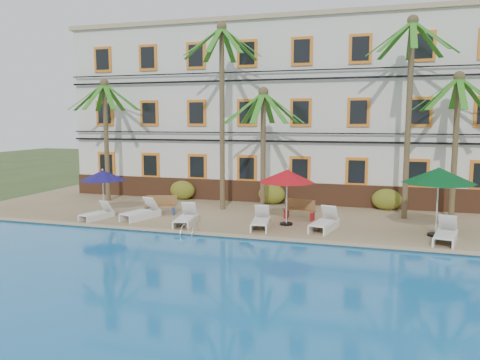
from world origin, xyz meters
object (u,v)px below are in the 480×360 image
(umbrella_blue, at_px, (103,176))
(lounger_c, at_px, (186,218))
(lounger_a, at_px, (97,213))
(bench_left, at_px, (160,205))
(palm_c, at_px, (263,132))
(palm_a, at_px, (106,122))
(bench_right, at_px, (300,209))
(palm_b, at_px, (222,93))
(lounger_b, at_px, (141,212))
(umbrella_red, at_px, (287,176))
(umbrella_green, at_px, (439,176))
(lounger_d, at_px, (261,221))
(lounger_f, at_px, (446,234))
(pool_ladder, at_px, (189,234))
(palm_d, at_px, (410,93))
(lounger_e, at_px, (325,222))
(palm_e, at_px, (456,124))

(umbrella_blue, bearing_deg, lounger_c, -12.67)
(lounger_a, distance_m, bench_left, 2.97)
(palm_c, distance_m, lounger_a, 8.77)
(palm_a, bearing_deg, bench_right, -9.55)
(palm_b, height_order, lounger_b, palm_b)
(lounger_a, bearing_deg, palm_b, 39.45)
(bench_right, bearing_deg, lounger_b, -163.94)
(palm_a, xyz_separation_m, umbrella_red, (11.03, -3.29, -2.31))
(umbrella_green, distance_m, lounger_d, 7.38)
(lounger_f, distance_m, bench_left, 12.83)
(palm_b, xyz_separation_m, palm_c, (2.26, -0.44, -1.88))
(umbrella_red, relative_size, bench_left, 1.60)
(umbrella_green, height_order, pool_ladder, umbrella_green)
(palm_c, bearing_deg, bench_right, -23.10)
(lounger_d, bearing_deg, lounger_c, -172.97)
(umbrella_green, xyz_separation_m, lounger_c, (-10.33, -1.01, -2.11))
(palm_c, relative_size, bench_right, 3.95)
(lounger_c, xyz_separation_m, pool_ladder, (0.77, -1.45, -0.31))
(palm_a, bearing_deg, lounger_c, -34.03)
(umbrella_green, height_order, bench_left, umbrella_green)
(palm_a, relative_size, lounger_b, 3.20)
(palm_d, bearing_deg, umbrella_blue, -167.63)
(lounger_b, height_order, lounger_f, lounger_f)
(bench_left, bearing_deg, palm_d, 11.77)
(lounger_e, height_order, bench_left, lounger_e)
(lounger_a, height_order, lounger_c, lounger_c)
(lounger_c, distance_m, bench_left, 2.80)
(palm_b, xyz_separation_m, pool_ladder, (0.41, -5.42, -5.92))
(palm_a, height_order, lounger_d, palm_a)
(pool_ladder, bearing_deg, lounger_b, 147.85)
(pool_ladder, bearing_deg, umbrella_blue, 155.60)
(umbrella_red, bearing_deg, lounger_b, -174.24)
(palm_d, bearing_deg, palm_e, 13.67)
(umbrella_blue, distance_m, lounger_f, 15.53)
(palm_d, relative_size, lounger_b, 4.30)
(bench_right, bearing_deg, lounger_d, -120.11)
(palm_b, bearing_deg, pool_ladder, -85.63)
(lounger_e, bearing_deg, palm_a, 163.53)
(palm_c, distance_m, umbrella_blue, 8.12)
(lounger_c, distance_m, lounger_f, 10.58)
(lounger_b, bearing_deg, umbrella_red, 5.76)
(lounger_b, bearing_deg, palm_c, 29.46)
(lounger_b, xyz_separation_m, lounger_c, (2.53, -0.62, -0.00))
(umbrella_blue, xyz_separation_m, lounger_c, (4.84, -1.09, -1.60))
(palm_b, height_order, palm_d, palm_b)
(palm_e, bearing_deg, bench_right, -163.35)
(lounger_d, bearing_deg, lounger_a, -176.92)
(umbrella_blue, bearing_deg, pool_ladder, -24.40)
(palm_a, xyz_separation_m, palm_e, (18.18, 0.11, -0.06))
(palm_e, relative_size, lounger_e, 3.14)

